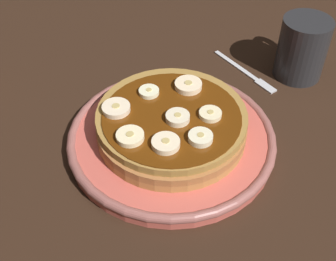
{
  "coord_description": "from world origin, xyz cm",
  "views": [
    {
      "loc": [
        -39.72,
        -0.44,
        40.69
      ],
      "look_at": [
        0.0,
        0.0,
        2.39
      ],
      "focal_mm": 46.98,
      "sensor_mm": 36.0,
      "label": 1
    }
  ],
  "objects_px": {
    "banana_slice_7": "(197,138)",
    "coffee_mug": "(299,46)",
    "banana_slice_1": "(207,114)",
    "fork": "(244,73)",
    "plate": "(168,138)",
    "banana_slice_3": "(146,92)",
    "banana_slice_6": "(185,86)",
    "banana_slice_5": "(126,137)",
    "pancake_stack": "(168,124)",
    "banana_slice_2": "(162,144)",
    "banana_slice_0": "(174,118)",
    "banana_slice_4": "(113,109)"
  },
  "relations": [
    {
      "from": "banana_slice_2",
      "to": "banana_slice_3",
      "type": "height_order",
      "value": "banana_slice_2"
    },
    {
      "from": "banana_slice_6",
      "to": "coffee_mug",
      "type": "distance_m",
      "value": 0.2
    },
    {
      "from": "banana_slice_1",
      "to": "fork",
      "type": "xyz_separation_m",
      "value": [
        0.15,
        -0.07,
        -0.05
      ]
    },
    {
      "from": "plate",
      "to": "banana_slice_4",
      "type": "relative_size",
      "value": 7.55
    },
    {
      "from": "banana_slice_2",
      "to": "pancake_stack",
      "type": "bearing_deg",
      "value": -6.93
    },
    {
      "from": "plate",
      "to": "banana_slice_5",
      "type": "distance_m",
      "value": 0.07
    },
    {
      "from": "banana_slice_5",
      "to": "pancake_stack",
      "type": "bearing_deg",
      "value": -48.27
    },
    {
      "from": "banana_slice_0",
      "to": "banana_slice_5",
      "type": "xyz_separation_m",
      "value": [
        -0.03,
        0.05,
        -0.0
      ]
    },
    {
      "from": "plate",
      "to": "banana_slice_6",
      "type": "bearing_deg",
      "value": -21.28
    },
    {
      "from": "banana_slice_1",
      "to": "banana_slice_4",
      "type": "bearing_deg",
      "value": 85.71
    },
    {
      "from": "banana_slice_3",
      "to": "banana_slice_7",
      "type": "relative_size",
      "value": 0.92
    },
    {
      "from": "banana_slice_1",
      "to": "banana_slice_3",
      "type": "xyz_separation_m",
      "value": [
        0.04,
        0.08,
        -0.0
      ]
    },
    {
      "from": "banana_slice_3",
      "to": "coffee_mug",
      "type": "distance_m",
      "value": 0.25
    },
    {
      "from": "banana_slice_1",
      "to": "banana_slice_5",
      "type": "height_order",
      "value": "same"
    },
    {
      "from": "banana_slice_1",
      "to": "banana_slice_2",
      "type": "bearing_deg",
      "value": 133.94
    },
    {
      "from": "pancake_stack",
      "to": "banana_slice_3",
      "type": "relative_size",
      "value": 7.4
    },
    {
      "from": "banana_slice_4",
      "to": "banana_slice_7",
      "type": "relative_size",
      "value": 1.22
    },
    {
      "from": "plate",
      "to": "banana_slice_5",
      "type": "xyz_separation_m",
      "value": [
        -0.04,
        0.05,
        0.04
      ]
    },
    {
      "from": "banana_slice_5",
      "to": "banana_slice_1",
      "type": "bearing_deg",
      "value": -66.89
    },
    {
      "from": "banana_slice_2",
      "to": "fork",
      "type": "relative_size",
      "value": 0.3
    },
    {
      "from": "banana_slice_6",
      "to": "fork",
      "type": "relative_size",
      "value": 0.32
    },
    {
      "from": "pancake_stack",
      "to": "coffee_mug",
      "type": "distance_m",
      "value": 0.25
    },
    {
      "from": "pancake_stack",
      "to": "banana_slice_0",
      "type": "distance_m",
      "value": 0.02
    },
    {
      "from": "plate",
      "to": "banana_slice_7",
      "type": "relative_size",
      "value": 9.22
    },
    {
      "from": "banana_slice_2",
      "to": "coffee_mug",
      "type": "bearing_deg",
      "value": -43.58
    },
    {
      "from": "banana_slice_2",
      "to": "banana_slice_3",
      "type": "relative_size",
      "value": 1.24
    },
    {
      "from": "banana_slice_4",
      "to": "banana_slice_6",
      "type": "height_order",
      "value": "same"
    },
    {
      "from": "banana_slice_4",
      "to": "banana_slice_6",
      "type": "distance_m",
      "value": 0.1
    },
    {
      "from": "banana_slice_5",
      "to": "coffee_mug",
      "type": "bearing_deg",
      "value": -50.52
    },
    {
      "from": "banana_slice_7",
      "to": "coffee_mug",
      "type": "distance_m",
      "value": 0.25
    },
    {
      "from": "pancake_stack",
      "to": "banana_slice_4",
      "type": "xyz_separation_m",
      "value": [
        0.01,
        0.07,
        0.02
      ]
    },
    {
      "from": "banana_slice_0",
      "to": "coffee_mug",
      "type": "bearing_deg",
      "value": -48.22
    },
    {
      "from": "banana_slice_1",
      "to": "pancake_stack",
      "type": "bearing_deg",
      "value": 87.31
    },
    {
      "from": "pancake_stack",
      "to": "fork",
      "type": "xyz_separation_m",
      "value": [
        0.15,
        -0.12,
        -0.03
      ]
    },
    {
      "from": "banana_slice_1",
      "to": "coffee_mug",
      "type": "xyz_separation_m",
      "value": [
        0.16,
        -0.14,
        -0.0
      ]
    },
    {
      "from": "banana_slice_7",
      "to": "banana_slice_5",
      "type": "bearing_deg",
      "value": 89.12
    },
    {
      "from": "plate",
      "to": "banana_slice_3",
      "type": "distance_m",
      "value": 0.07
    },
    {
      "from": "banana_slice_2",
      "to": "banana_slice_7",
      "type": "height_order",
      "value": "same"
    },
    {
      "from": "plate",
      "to": "banana_slice_3",
      "type": "bearing_deg",
      "value": 34.71
    },
    {
      "from": "banana_slice_5",
      "to": "banana_slice_7",
      "type": "xyz_separation_m",
      "value": [
        -0.0,
        -0.08,
        0.0
      ]
    },
    {
      "from": "banana_slice_1",
      "to": "banana_slice_3",
      "type": "bearing_deg",
      "value": 61.15
    },
    {
      "from": "plate",
      "to": "fork",
      "type": "height_order",
      "value": "plate"
    },
    {
      "from": "plate",
      "to": "banana_slice_3",
      "type": "xyz_separation_m",
      "value": [
        0.04,
        0.03,
        0.04
      ]
    },
    {
      "from": "banana_slice_6",
      "to": "banana_slice_7",
      "type": "distance_m",
      "value": 0.1
    },
    {
      "from": "banana_slice_6",
      "to": "banana_slice_0",
      "type": "bearing_deg",
      "value": 167.27
    },
    {
      "from": "banana_slice_2",
      "to": "banana_slice_6",
      "type": "relative_size",
      "value": 0.92
    },
    {
      "from": "banana_slice_0",
      "to": "banana_slice_2",
      "type": "distance_m",
      "value": 0.05
    },
    {
      "from": "plate",
      "to": "banana_slice_6",
      "type": "height_order",
      "value": "banana_slice_6"
    },
    {
      "from": "plate",
      "to": "banana_slice_0",
      "type": "xyz_separation_m",
      "value": [
        -0.01,
        -0.01,
        0.04
      ]
    },
    {
      "from": "banana_slice_4",
      "to": "banana_slice_5",
      "type": "height_order",
      "value": "same"
    }
  ]
}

